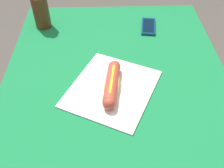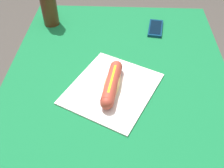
{
  "view_description": "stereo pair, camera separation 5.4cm",
  "coord_description": "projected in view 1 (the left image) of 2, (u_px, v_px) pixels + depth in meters",
  "views": [
    {
      "loc": [
        0.69,
        -0.04,
        1.45
      ],
      "look_at": [
        0.0,
        -0.02,
        0.77
      ],
      "focal_mm": 42.22,
      "sensor_mm": 36.0,
      "label": 1
    },
    {
      "loc": [
        0.69,
        0.01,
        1.45
      ],
      "look_at": [
        0.0,
        -0.02,
        0.77
      ],
      "focal_mm": 42.22,
      "sensor_mm": 36.0,
      "label": 2
    }
  ],
  "objects": [
    {
      "name": "soda_bottle",
      "position": [
        40.0,
        9.0,
        1.23
      ],
      "size": [
        0.08,
        0.08,
        0.21
      ],
      "color": "#4C2814",
      "rests_on": "dining_table"
    },
    {
      "name": "dining_table",
      "position": [
        116.0,
        110.0,
        1.08
      ],
      "size": [
        1.25,
        0.89,
        0.74
      ],
      "color": "brown",
      "rests_on": "ground"
    },
    {
      "name": "paper_wrapper",
      "position": [
        112.0,
        89.0,
        0.99
      ],
      "size": [
        0.42,
        0.41,
        0.01
      ],
      "primitive_type": "cube",
      "rotation": [
        0.0,
        0.0,
        -0.45
      ],
      "color": "silver",
      "rests_on": "dining_table"
    },
    {
      "name": "hot_dog",
      "position": [
        112.0,
        84.0,
        0.97
      ],
      "size": [
        0.24,
        0.08,
        0.05
      ],
      "color": "tan",
      "rests_on": "paper_wrapper"
    },
    {
      "name": "cell_phone",
      "position": [
        148.0,
        26.0,
        1.28
      ],
      "size": [
        0.15,
        0.08,
        0.01
      ],
      "color": "#0A2D4C",
      "rests_on": "dining_table"
    }
  ]
}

